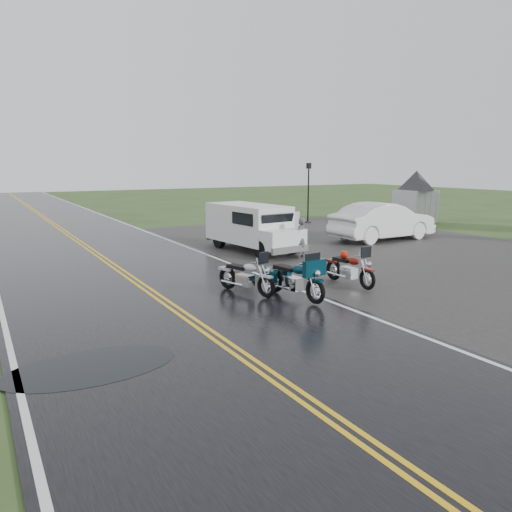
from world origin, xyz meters
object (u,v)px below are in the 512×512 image
Objects in this scene: visitor_center at (416,184)px; motorcycle_red at (368,271)px; van_white at (261,234)px; person_at_van at (300,238)px; sedan_white at (383,222)px; lamp_post_far_right at (308,193)px; motorcycle_teal at (316,281)px; motorcycle_silver at (266,278)px.

visitor_center is 7.70× the size of motorcycle_red.
visitor_center is 15.91m from van_white.
visitor_center is at bearing 179.71° from person_at_van.
van_white is (-0.11, 5.81, 0.38)m from motorcycle_red.
lamp_post_far_right is at bearing -10.58° from sedan_white.
lamp_post_far_right reaches higher than motorcycle_teal.
visitor_center is 3.17× the size of van_white.
person_at_van is at bearing -126.97° from lamp_post_far_right.
motorcycle_red is at bearing 131.49° from sedan_white.
motorcycle_silver is (-2.94, 0.71, -0.00)m from motorcycle_red.
sedan_white is at bearing -98.11° from lamp_post_far_right.
motorcycle_teal is at bearing 32.03° from person_at_van.
person_at_van reaches higher than motorcycle_red.
lamp_post_far_right reaches higher than motorcycle_red.
motorcycle_red is 0.56× the size of lamp_post_far_right.
motorcycle_teal reaches higher than motorcycle_red.
sedan_white is at bearing -146.80° from visitor_center.
motorcycle_silver is 0.38× the size of sedan_white.
visitor_center reaches higher than sedan_white.
person_at_van reaches higher than motorcycle_teal.
lamp_post_far_right is at bearing 59.62° from motorcycle_red.
person_at_van is (4.27, 4.56, 0.17)m from motorcycle_silver.
visitor_center is 18.83m from motorcycle_red.
motorcycle_red is at bearing -95.22° from van_white.
motorcycle_teal is 0.42× the size of sedan_white.
visitor_center is 10.31× the size of person_at_van.
motorcycle_teal is 0.45× the size of van_white.
sedan_white is (-7.23, -4.73, -1.51)m from visitor_center.
person_at_van is 11.84m from lamp_post_far_right.
lamp_post_far_right reaches higher than person_at_van.
sedan_white is 1.45× the size of lamp_post_far_right.
motorcycle_silver is 12.08m from sedan_white.
lamp_post_far_right reaches higher than motorcycle_silver.
van_white reaches higher than motorcycle_teal.
sedan_white is (7.44, 1.26, -0.10)m from van_white.
van_white is (-14.68, -5.99, -1.41)m from visitor_center.
lamp_post_far_right is at bearing -153.53° from person_at_van.
motorcycle_silver is 6.25m from person_at_van.
van_white is at bearing 90.54° from motorcycle_red.
visitor_center reaches higher than motorcycle_silver.
van_white is (2.05, 6.26, 0.33)m from motorcycle_teal.
motorcycle_red is at bearing 3.80° from motorcycle_teal.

